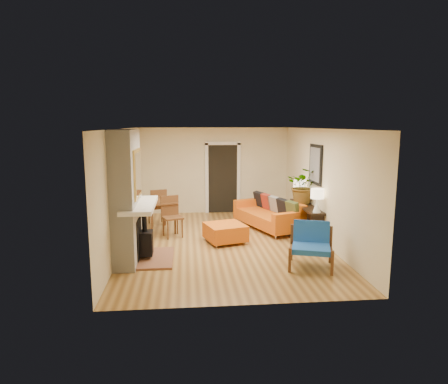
{
  "coord_description": "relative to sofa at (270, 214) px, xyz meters",
  "views": [
    {
      "loc": [
        -0.87,
        -8.84,
        2.69
      ],
      "look_at": [
        0.0,
        0.2,
        1.15
      ],
      "focal_mm": 32.0,
      "sensor_mm": 36.0,
      "label": 1
    }
  ],
  "objects": [
    {
      "name": "console_table",
      "position": [
        0.75,
        -0.7,
        0.21
      ],
      "size": [
        0.34,
        1.85,
        0.72
      ],
      "color": "black",
      "rests_on": "ground"
    },
    {
      "name": "houseplant",
      "position": [
        0.74,
        -0.46,
        0.82
      ],
      "size": [
        0.96,
        0.88,
        0.92
      ],
      "primitive_type": "imported",
      "rotation": [
        0.0,
        0.0,
        -0.22
      ],
      "color": "#1E5919",
      "rests_on": "console_table"
    },
    {
      "name": "sofa",
      "position": [
        0.0,
        0.0,
        0.0
      ],
      "size": [
        1.6,
        2.31,
        0.84
      ],
      "color": "silver",
      "rests_on": "ground"
    },
    {
      "name": "fireplace",
      "position": [
        -3.32,
        -2.22,
        0.87
      ],
      "size": [
        1.09,
        1.68,
        2.6
      ],
      "color": "white",
      "rests_on": "ground"
    },
    {
      "name": "room_shell",
      "position": [
        -0.72,
        1.41,
        0.87
      ],
      "size": [
        6.5,
        6.5,
        6.5
      ],
      "color": "#B58A45",
      "rests_on": "ground"
    },
    {
      "name": "dining_table",
      "position": [
        -2.83,
        -0.0,
        0.28
      ],
      "size": [
        1.19,
        1.86,
        0.98
      ],
      "color": "brown",
      "rests_on": "ground"
    },
    {
      "name": "lamp_far",
      "position": [
        0.75,
        -0.01,
        0.69
      ],
      "size": [
        0.3,
        0.3,
        0.54
      ],
      "color": "white",
      "rests_on": "console_table"
    },
    {
      "name": "lamp_near",
      "position": [
        0.75,
        -1.47,
        0.69
      ],
      "size": [
        0.3,
        0.3,
        0.54
      ],
      "color": "white",
      "rests_on": "console_table"
    },
    {
      "name": "ottoman",
      "position": [
        -1.31,
        -1.18,
        -0.12
      ],
      "size": [
        1.04,
        1.04,
        0.42
      ],
      "color": "silver",
      "rests_on": "ground"
    },
    {
      "name": "blue_chair",
      "position": [
        0.18,
        -2.88,
        0.09
      ],
      "size": [
        1.01,
        0.99,
        0.84
      ],
      "color": "brown",
      "rests_on": "ground"
    }
  ]
}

